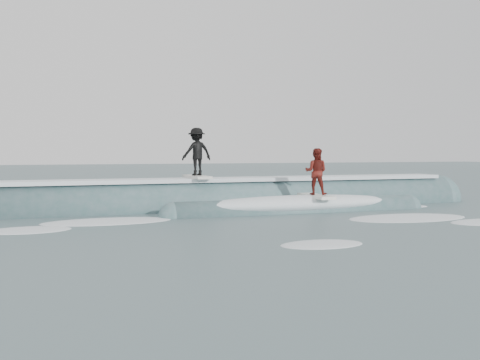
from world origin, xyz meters
name	(u,v)px	position (x,y,z in m)	size (l,w,h in m)	color
ground	(275,221)	(0.00, 0.00, 0.00)	(160.00, 160.00, 0.00)	#3C5458
breaking_wave	(241,207)	(0.27, 3.84, 0.05)	(20.94, 3.85, 2.15)	#395F60
surfer_black	(197,154)	(-1.33, 4.17, 2.05)	(1.23, 2.02, 1.85)	silver
surfer_red	(316,175)	(2.42, 1.97, 1.31)	(1.01, 2.01, 1.74)	white
whitewater	(317,222)	(1.14, -0.55, 0.00)	(15.42, 7.78, 0.10)	white
far_swells	(150,186)	(-0.72, 17.65, 0.00)	(38.20, 8.65, 0.80)	#395F60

